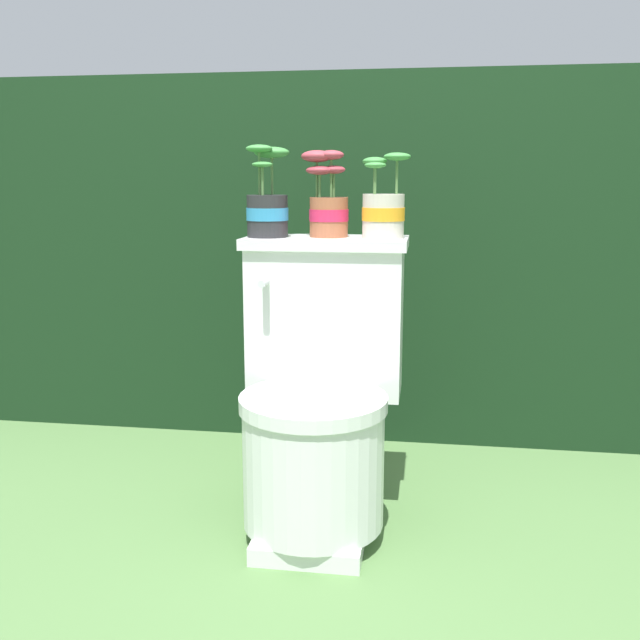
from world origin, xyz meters
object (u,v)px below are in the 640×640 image
at_px(potted_plant_left, 267,206).
at_px(potted_plant_midleft, 328,205).
at_px(potted_plant_middle, 383,210).
at_px(toilet, 319,398).

height_order(potted_plant_left, potted_plant_midleft, potted_plant_left).
xyz_separation_m(potted_plant_left, potted_plant_middle, (0.32, 0.00, -0.01)).
relative_size(potted_plant_midleft, potted_plant_middle, 1.03).
bearing_deg(potted_plant_left, potted_plant_midleft, 9.20).
xyz_separation_m(toilet, potted_plant_midleft, (0.00, 0.14, 0.51)).
bearing_deg(toilet, potted_plant_middle, 37.42).
relative_size(potted_plant_left, potted_plant_middle, 1.10).
height_order(toilet, potted_plant_left, potted_plant_left).
bearing_deg(potted_plant_left, toilet, -35.58).
distance_m(toilet, potted_plant_left, 0.55).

